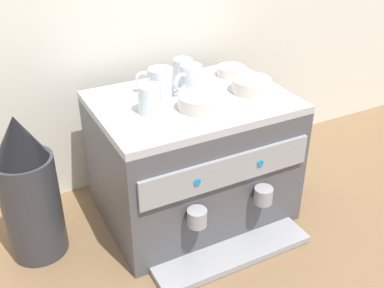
% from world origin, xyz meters
% --- Properties ---
extents(ground_plane, '(4.00, 4.00, 0.00)m').
position_xyz_m(ground_plane, '(0.00, 0.00, 0.00)').
color(ground_plane, brown).
extents(tiled_backsplash_wall, '(2.80, 0.03, 0.96)m').
position_xyz_m(tiled_backsplash_wall, '(0.00, 0.31, 0.48)').
color(tiled_backsplash_wall, silver).
rests_on(tiled_backsplash_wall, ground_plane).
extents(espresso_machine, '(0.59, 0.54, 0.42)m').
position_xyz_m(espresso_machine, '(0.00, -0.00, 0.21)').
color(espresso_machine, '#4C4C51').
rests_on(espresso_machine, ground_plane).
extents(ceramic_cup_0, '(0.11, 0.09, 0.08)m').
position_xyz_m(ceramic_cup_0, '(-0.07, 0.07, 0.46)').
color(ceramic_cup_0, silver).
rests_on(ceramic_cup_0, espresso_machine).
extents(ceramic_cup_1, '(0.10, 0.07, 0.08)m').
position_xyz_m(ceramic_cup_1, '(0.02, 0.05, 0.46)').
color(ceramic_cup_1, silver).
rests_on(ceramic_cup_1, espresso_machine).
extents(ceramic_cup_2, '(0.09, 0.09, 0.08)m').
position_xyz_m(ceramic_cup_2, '(-0.15, -0.03, 0.46)').
color(ceramic_cup_2, silver).
rests_on(ceramic_cup_2, espresso_machine).
extents(ceramic_cup_3, '(0.06, 0.10, 0.07)m').
position_xyz_m(ceramic_cup_3, '(0.04, 0.15, 0.45)').
color(ceramic_cup_3, silver).
rests_on(ceramic_cup_3, espresso_machine).
extents(ceramic_bowl_0, '(0.12, 0.12, 0.04)m').
position_xyz_m(ceramic_bowl_0, '(-0.01, -0.07, 0.43)').
color(ceramic_bowl_0, beige).
rests_on(ceramic_bowl_0, espresso_machine).
extents(ceramic_bowl_1, '(0.12, 0.12, 0.04)m').
position_xyz_m(ceramic_bowl_1, '(0.19, -0.04, 0.43)').
color(ceramic_bowl_1, beige).
rests_on(ceramic_bowl_1, espresso_machine).
extents(ceramic_bowl_2, '(0.09, 0.09, 0.03)m').
position_xyz_m(ceramic_bowl_2, '(0.20, 0.11, 0.43)').
color(ceramic_bowl_2, beige).
rests_on(ceramic_bowl_2, espresso_machine).
extents(coffee_grinder, '(0.17, 0.17, 0.46)m').
position_xyz_m(coffee_grinder, '(-0.50, 0.04, 0.22)').
color(coffee_grinder, '#333338').
rests_on(coffee_grinder, ground_plane).
extents(milk_pitcher, '(0.09, 0.09, 0.16)m').
position_xyz_m(milk_pitcher, '(0.42, -0.00, 0.08)').
color(milk_pitcher, '#B7B7BC').
rests_on(milk_pitcher, ground_plane).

